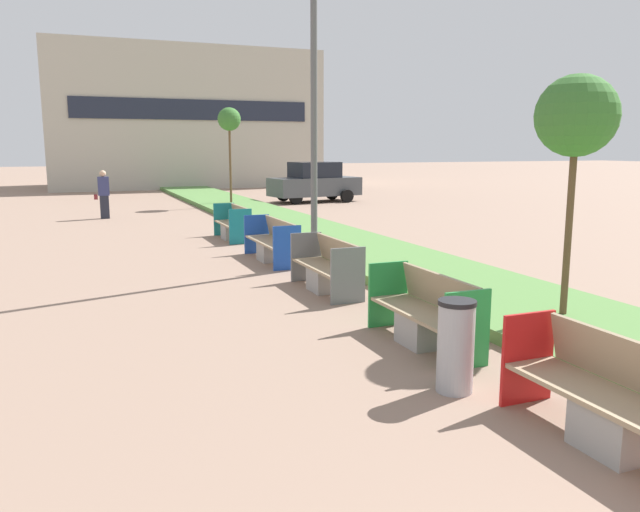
# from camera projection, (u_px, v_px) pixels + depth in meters

# --- Properties ---
(planter_grass_strip) EXTENTS (2.80, 120.00, 0.18)m
(planter_grass_strip) POSITION_uv_depth(u_px,v_px,m) (395.00, 262.00, 13.55)
(planter_grass_strip) COLOR #568442
(planter_grass_strip) RESTS_ON ground
(building_backdrop) EXTENTS (16.73, 8.52, 8.61)m
(building_backdrop) POSITION_uv_depth(u_px,v_px,m) (182.00, 120.00, 41.14)
(building_backdrop) COLOR #B2AD9E
(building_backdrop) RESTS_ON ground
(bench_red_frame) EXTENTS (0.65, 2.29, 0.94)m
(bench_red_frame) POSITION_uv_depth(u_px,v_px,m) (620.00, 409.00, 5.28)
(bench_red_frame) COLOR #9E9B96
(bench_red_frame) RESTS_ON ground
(bench_green_frame) EXTENTS (0.65, 1.97, 0.94)m
(bench_green_frame) POSITION_uv_depth(u_px,v_px,m) (425.00, 318.00, 8.14)
(bench_green_frame) COLOR #9E9B96
(bench_green_frame) RESTS_ON ground
(bench_grey_frame) EXTENTS (0.65, 1.99, 0.94)m
(bench_grey_frame) POSITION_uv_depth(u_px,v_px,m) (327.00, 271.00, 11.19)
(bench_grey_frame) COLOR #9E9B96
(bench_grey_frame) RESTS_ON ground
(bench_blue_frame) EXTENTS (0.65, 2.32, 0.94)m
(bench_blue_frame) POSITION_uv_depth(u_px,v_px,m) (273.00, 245.00, 14.15)
(bench_blue_frame) COLOR #9E9B96
(bench_blue_frame) RESTS_ON ground
(bench_teal_frame) EXTENTS (0.65, 1.91, 0.94)m
(bench_teal_frame) POSITION_uv_depth(u_px,v_px,m) (233.00, 226.00, 17.46)
(bench_teal_frame) COLOR #9E9B96
(bench_teal_frame) RESTS_ON ground
(litter_bin) EXTENTS (0.40, 0.40, 1.00)m
(litter_bin) POSITION_uv_depth(u_px,v_px,m) (456.00, 346.00, 6.56)
(litter_bin) COLOR #9EA0A5
(litter_bin) RESTS_ON ground
(street_lamp_post) EXTENTS (0.24, 0.44, 8.07)m
(street_lamp_post) POSITION_uv_depth(u_px,v_px,m) (314.00, 55.00, 12.73)
(street_lamp_post) COLOR #56595B
(street_lamp_post) RESTS_ON ground
(sapling_tree_near) EXTENTS (1.13, 1.13, 3.55)m
(sapling_tree_near) POSITION_uv_depth(u_px,v_px,m) (576.00, 118.00, 8.56)
(sapling_tree_near) COLOR brown
(sapling_tree_near) RESTS_ON ground
(sapling_tree_far) EXTENTS (0.98, 0.98, 4.21)m
(sapling_tree_far) POSITION_uv_depth(u_px,v_px,m) (229.00, 121.00, 26.54)
(sapling_tree_far) COLOR brown
(sapling_tree_far) RESTS_ON ground
(pedestrian_walking) EXTENTS (0.53, 0.24, 1.73)m
(pedestrian_walking) POSITION_uv_depth(u_px,v_px,m) (104.00, 194.00, 22.41)
(pedestrian_walking) COLOR #232633
(pedestrian_walking) RESTS_ON ground
(parked_car_distant) EXTENTS (4.41, 2.34, 1.86)m
(parked_car_distant) POSITION_uv_depth(u_px,v_px,m) (315.00, 182.00, 29.18)
(parked_car_distant) COLOR #474C51
(parked_car_distant) RESTS_ON ground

